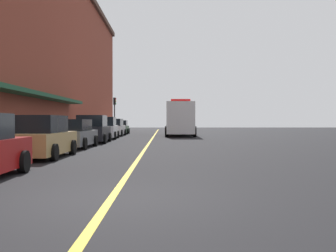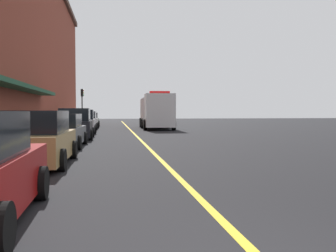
{
  "view_description": "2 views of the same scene",
  "coord_description": "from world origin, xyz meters",
  "px_view_note": "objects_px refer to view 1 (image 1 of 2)",
  "views": [
    {
      "loc": [
        1.01,
        -7.28,
        1.48
      ],
      "look_at": [
        1.23,
        14.59,
        1.19
      ],
      "focal_mm": 41.42,
      "sensor_mm": 36.0,
      "label": 1
    },
    {
      "loc": [
        -1.65,
        -3.26,
        1.67
      ],
      "look_at": [
        1.27,
        15.35,
        0.91
      ],
      "focal_mm": 38.14,
      "sensor_mm": 36.0,
      "label": 2
    }
  ],
  "objects_px": {
    "parked_car_5": "(114,128)",
    "parking_meter_0": "(94,126)",
    "parked_car_1": "(42,138)",
    "parking_meter_1": "(94,126)",
    "parked_car_2": "(74,134)",
    "parked_car_3": "(93,130)",
    "parked_car_4": "(105,129)",
    "parked_car_6": "(120,128)",
    "traffic_light_near": "(115,108)",
    "box_truck": "(180,119)",
    "parking_meter_3": "(16,131)"
  },
  "relations": [
    {
      "from": "parked_car_3",
      "to": "parking_meter_0",
      "type": "xyz_separation_m",
      "value": [
        -1.48,
        8.5,
        0.19
      ]
    },
    {
      "from": "parking_meter_3",
      "to": "parked_car_2",
      "type": "bearing_deg",
      "value": 73.34
    },
    {
      "from": "parked_car_4",
      "to": "parking_meter_1",
      "type": "relative_size",
      "value": 3.46
    },
    {
      "from": "parked_car_3",
      "to": "traffic_light_near",
      "type": "relative_size",
      "value": 1.03
    },
    {
      "from": "parked_car_5",
      "to": "parking_meter_0",
      "type": "bearing_deg",
      "value": 159.27
    },
    {
      "from": "parking_meter_1",
      "to": "parked_car_4",
      "type": "bearing_deg",
      "value": -64.72
    },
    {
      "from": "parked_car_2",
      "to": "parking_meter_0",
      "type": "height_order",
      "value": "parked_car_2"
    },
    {
      "from": "parked_car_3",
      "to": "box_truck",
      "type": "height_order",
      "value": "box_truck"
    },
    {
      "from": "parked_car_1",
      "to": "parked_car_3",
      "type": "distance_m",
      "value": 10.85
    },
    {
      "from": "parked_car_1",
      "to": "parking_meter_1",
      "type": "height_order",
      "value": "parked_car_1"
    },
    {
      "from": "box_truck",
      "to": "traffic_light_near",
      "type": "distance_m",
      "value": 13.27
    },
    {
      "from": "parked_car_2",
      "to": "parked_car_5",
      "type": "height_order",
      "value": "parked_car_5"
    },
    {
      "from": "parked_car_3",
      "to": "parking_meter_0",
      "type": "distance_m",
      "value": 8.63
    },
    {
      "from": "parked_car_2",
      "to": "parking_meter_1",
      "type": "bearing_deg",
      "value": 6.92
    },
    {
      "from": "parked_car_4",
      "to": "parking_meter_3",
      "type": "relative_size",
      "value": 3.46
    },
    {
      "from": "box_truck",
      "to": "parking_meter_3",
      "type": "bearing_deg",
      "value": -18.38
    },
    {
      "from": "parked_car_5",
      "to": "parking_meter_0",
      "type": "height_order",
      "value": "parked_car_5"
    },
    {
      "from": "parked_car_2",
      "to": "parking_meter_3",
      "type": "distance_m",
      "value": 4.86
    },
    {
      "from": "parked_car_3",
      "to": "parking_meter_1",
      "type": "distance_m",
      "value": 8.89
    },
    {
      "from": "parked_car_6",
      "to": "parked_car_2",
      "type": "bearing_deg",
      "value": 178.97
    },
    {
      "from": "parked_car_5",
      "to": "parked_car_3",
      "type": "bearing_deg",
      "value": -178.91
    },
    {
      "from": "parking_meter_0",
      "to": "parked_car_6",
      "type": "bearing_deg",
      "value": 81.88
    },
    {
      "from": "parked_car_5",
      "to": "parking_meter_1",
      "type": "bearing_deg",
      "value": 157.71
    },
    {
      "from": "parked_car_1",
      "to": "parking_meter_0",
      "type": "relative_size",
      "value": 3.39
    },
    {
      "from": "parking_meter_0",
      "to": "parked_car_4",
      "type": "bearing_deg",
      "value": -62.64
    },
    {
      "from": "parked_car_1",
      "to": "parked_car_6",
      "type": "xyz_separation_m",
      "value": [
        -0.11,
        28.59,
        -0.06
      ]
    },
    {
      "from": "parked_car_2",
      "to": "box_truck",
      "type": "height_order",
      "value": "box_truck"
    },
    {
      "from": "parked_car_4",
      "to": "parked_car_6",
      "type": "bearing_deg",
      "value": -1.28
    },
    {
      "from": "parked_car_1",
      "to": "traffic_light_near",
      "type": "bearing_deg",
      "value": 3.03
    },
    {
      "from": "parked_car_4",
      "to": "parked_car_5",
      "type": "distance_m",
      "value": 6.23
    },
    {
      "from": "parked_car_1",
      "to": "parking_meter_1",
      "type": "distance_m",
      "value": 19.67
    },
    {
      "from": "parking_meter_0",
      "to": "traffic_light_near",
      "type": "bearing_deg",
      "value": 89.75
    },
    {
      "from": "box_truck",
      "to": "parking_meter_1",
      "type": "distance_m",
      "value": 8.68
    },
    {
      "from": "parked_car_3",
      "to": "traffic_light_near",
      "type": "distance_m",
      "value": 22.94
    },
    {
      "from": "parked_car_2",
      "to": "parking_meter_0",
      "type": "xyz_separation_m",
      "value": [
        -1.39,
        13.7,
        0.32
      ]
    },
    {
      "from": "parked_car_2",
      "to": "traffic_light_near",
      "type": "bearing_deg",
      "value": 3.95
    },
    {
      "from": "parked_car_1",
      "to": "parked_car_4",
      "type": "xyz_separation_m",
      "value": [
        -0.01,
        16.6,
        0.05
      ]
    },
    {
      "from": "parked_car_1",
      "to": "parking_meter_3",
      "type": "xyz_separation_m",
      "value": [
        -1.43,
        1.0,
        0.26
      ]
    },
    {
      "from": "parking_meter_1",
      "to": "parked_car_3",
      "type": "bearing_deg",
      "value": -80.42
    },
    {
      "from": "parked_car_6",
      "to": "parking_meter_0",
      "type": "relative_size",
      "value": 3.14
    },
    {
      "from": "parking_meter_1",
      "to": "parking_meter_0",
      "type": "bearing_deg",
      "value": -90.0
    },
    {
      "from": "parked_car_6",
      "to": "traffic_light_near",
      "type": "bearing_deg",
      "value": 12.79
    },
    {
      "from": "box_truck",
      "to": "parking_meter_1",
      "type": "xyz_separation_m",
      "value": [
        -7.95,
        -3.45,
        -0.6
      ]
    },
    {
      "from": "parked_car_6",
      "to": "parked_car_4",
      "type": "bearing_deg",
      "value": 179.28
    },
    {
      "from": "parked_car_6",
      "to": "parking_meter_0",
      "type": "distance_m",
      "value": 9.34
    },
    {
      "from": "parking_meter_0",
      "to": "box_truck",
      "type": "bearing_deg",
      "value": 25.01
    },
    {
      "from": "parked_car_5",
      "to": "parking_meter_0",
      "type": "distance_m",
      "value": 3.75
    },
    {
      "from": "parked_car_6",
      "to": "parking_meter_1",
      "type": "height_order",
      "value": "parked_car_6"
    },
    {
      "from": "parked_car_4",
      "to": "parking_meter_0",
      "type": "height_order",
      "value": "parked_car_4"
    },
    {
      "from": "parked_car_3",
      "to": "parked_car_5",
      "type": "xyz_separation_m",
      "value": [
        -0.13,
        11.99,
        -0.07
      ]
    }
  ]
}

